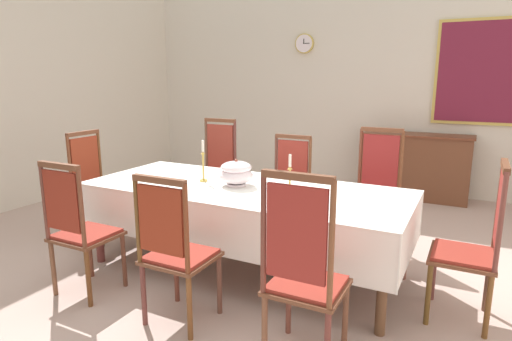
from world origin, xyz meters
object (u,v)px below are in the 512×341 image
object	(u,v)px
chair_south_c	(303,271)
chair_north_a	(215,173)
chair_north_c	(376,192)
framed_painting	(479,72)
chair_north_b	(288,185)
candlestick_east	(290,178)
chair_head_west	(95,185)
bowl_near_left	(278,206)
mounted_clock	(304,44)
chair_south_b	(175,249)
dining_table	(244,195)
chair_south_a	(79,227)
spoon_primary	(293,209)
sideboard	(415,166)
bowl_near_right	(241,172)
bowl_far_left	(159,189)
soup_tureen	(236,173)
chair_head_east	(475,243)
spoon_secondary	(233,171)
candlestick_west	(203,165)

from	to	relation	value
chair_south_c	chair_north_a	bearing A→B (deg)	133.19
chair_north_c	framed_painting	xyz separation A→B (m)	(0.76, 2.42, 1.14)
chair_north_b	candlestick_east	size ratio (longest dim) A/B	3.42
chair_north_c	chair_head_west	xyz separation A→B (m)	(-2.68, -0.97, -0.02)
chair_north_b	bowl_near_left	size ratio (longest dim) A/B	7.36
mounted_clock	chair_south_b	bearing A→B (deg)	-79.86
chair_head_west	dining_table	bearing A→B (deg)	90.00
chair_north_a	chair_south_a	bearing A→B (deg)	90.00
dining_table	chair_north_a	world-z (taller)	chair_north_a
spoon_primary	sideboard	xyz separation A→B (m)	(0.39, 3.55, -0.31)
spoon_primary	framed_painting	xyz separation A→B (m)	(1.05, 3.81, 0.97)
bowl_near_right	bowl_far_left	distance (m)	0.93
chair_north_c	bowl_near_right	size ratio (longest dim) A/B	8.26
chair_head_west	bowl_near_right	xyz separation A→B (m)	(1.50, 0.43, 0.21)
soup_tureen	chair_head_east	bearing A→B (deg)	-0.00
chair_south_c	bowl_near_left	distance (m)	0.69
chair_head_east	chair_north_b	bearing A→B (deg)	61.63
chair_north_b	mounted_clock	xyz separation A→B (m)	(-0.78, 2.42, 1.62)
chair_head_west	spoon_secondary	xyz separation A→B (m)	(1.39, 0.46, 0.20)
chair_north_a	spoon_primary	world-z (taller)	chair_north_a
chair_north_b	framed_painting	bearing A→B (deg)	-124.53
soup_tureen	bowl_near_left	size ratio (longest dim) A/B	2.01
chair_south_b	chair_north_c	distance (m)	2.14
chair_south_c	mounted_clock	size ratio (longest dim) A/B	3.99
dining_table	bowl_near_left	size ratio (longest dim) A/B	18.76
candlestick_west	bowl_near_right	world-z (taller)	candlestick_west
chair_south_a	chair_south_b	world-z (taller)	chair_south_a
chair_north_a	spoon_secondary	distance (m)	0.75
chair_head_west	soup_tureen	bearing A→B (deg)	90.00
framed_painting	bowl_near_right	bearing A→B (deg)	-123.31
chair_head_west	bowl_far_left	xyz separation A→B (m)	(1.23, -0.45, 0.21)
spoon_primary	chair_north_b	bearing A→B (deg)	109.91
framed_painting	mounted_clock	bearing A→B (deg)	-179.78
chair_south_c	bowl_near_right	bearing A→B (deg)	130.27
chair_south_a	candlestick_east	size ratio (longest dim) A/B	3.42
bowl_near_right	sideboard	bearing A→B (deg)	64.65
chair_north_a	spoon_secondary	bearing A→B (deg)	136.00
chair_south_b	candlestick_west	xyz separation A→B (m)	(-0.41, 0.96, 0.36)
spoon_primary	chair_head_east	bearing A→B (deg)	15.37
chair_head_east	sideboard	world-z (taller)	chair_head_east
soup_tureen	mounted_clock	bearing A→B (deg)	101.74
soup_tureen	bowl_near_left	world-z (taller)	soup_tureen
chair_north_c	bowl_near_left	xyz separation A→B (m)	(-0.40, -1.41, 0.19)
chair_south_c	chair_north_c	distance (m)	1.94
chair_north_c	sideboard	distance (m)	2.18
chair_south_b	chair_head_west	bearing A→B (deg)	151.48
chair_south_c	soup_tureen	xyz separation A→B (m)	(-0.99, 0.97, 0.28)
dining_table	candlestick_east	bearing A→B (deg)	0.00
chair_north_b	candlestick_west	size ratio (longest dim) A/B	2.90
chair_north_a	chair_north_b	bearing A→B (deg)	179.49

